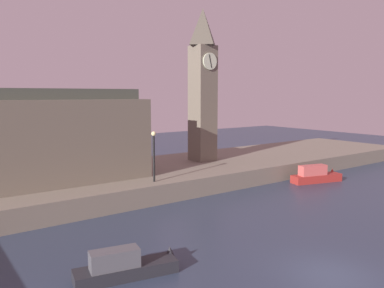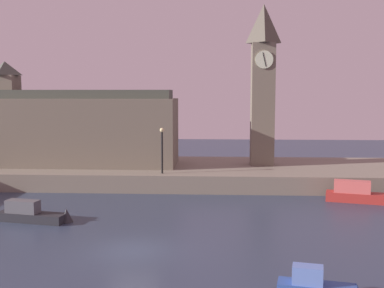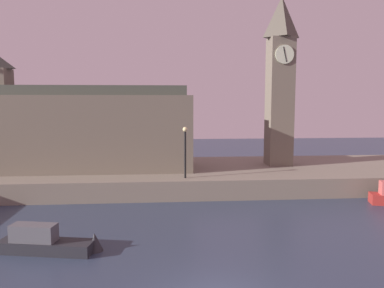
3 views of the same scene
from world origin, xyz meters
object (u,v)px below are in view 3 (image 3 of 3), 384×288
Objects in this scene: clock_tower at (280,79)px; streetlamp at (185,146)px; parliament_hall at (84,128)px; boat_barge_dark at (54,243)px.

streetlamp is at bearing -148.43° from clock_tower.
parliament_hall is 4.47× the size of streetlamp.
clock_tower reaches higher than streetlamp.
streetlamp is (8.24, -4.59, -1.04)m from parliament_hall.
parliament_hall is at bearing 150.88° from streetlamp.
streetlamp is at bearing -29.12° from parliament_hall.
parliament_hall is 3.25× the size of boat_barge_dark.
boat_barge_dark is at bearing -84.91° from parliament_hall.
clock_tower is 17.55m from parliament_hall.
clock_tower is 11.58m from streetlamp.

